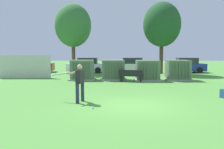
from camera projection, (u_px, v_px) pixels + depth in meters
name	position (u px, v px, depth m)	size (l,w,h in m)	color
ground_plane	(134.00, 106.00, 10.14)	(96.00, 96.00, 0.00)	#51933D
fence_panel	(23.00, 67.00, 20.56)	(4.80, 0.12, 2.00)	beige
transformer_west	(82.00, 70.00, 19.25)	(2.10, 1.70, 1.62)	#9E9B93
transformer_mid_west	(113.00, 70.00, 19.22)	(2.10, 1.70, 1.62)	#9E9B93
transformer_mid_east	(147.00, 71.00, 18.79)	(2.10, 1.70, 1.62)	#9E9B93
transformer_east	(178.00, 70.00, 19.01)	(2.10, 1.70, 1.62)	#9E9B93
park_bench	(131.00, 75.00, 17.97)	(1.84, 0.82, 0.92)	black
batter	(79.00, 81.00, 10.74)	(1.58, 0.86, 1.74)	#282D4C
sports_ball	(93.00, 108.00, 9.59)	(0.09, 0.09, 0.09)	white
backpack	(224.00, 94.00, 11.78)	(0.35, 0.37, 0.44)	#264C8C
tree_left	(73.00, 26.00, 24.99)	(3.84, 3.84, 7.34)	brown
tree_center_left	(162.00, 25.00, 24.22)	(3.85, 3.85, 7.36)	#4C3828
parked_car_leftmost	(35.00, 65.00, 26.40)	(4.29, 2.10, 1.62)	maroon
parked_car_left_of_center	(87.00, 66.00, 25.82)	(4.20, 1.92, 1.62)	silver
parked_car_right_of_center	(131.00, 66.00, 26.13)	(4.20, 1.92, 1.62)	silver
parked_car_rightmost	(186.00, 66.00, 26.07)	(4.23, 1.97, 1.62)	navy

